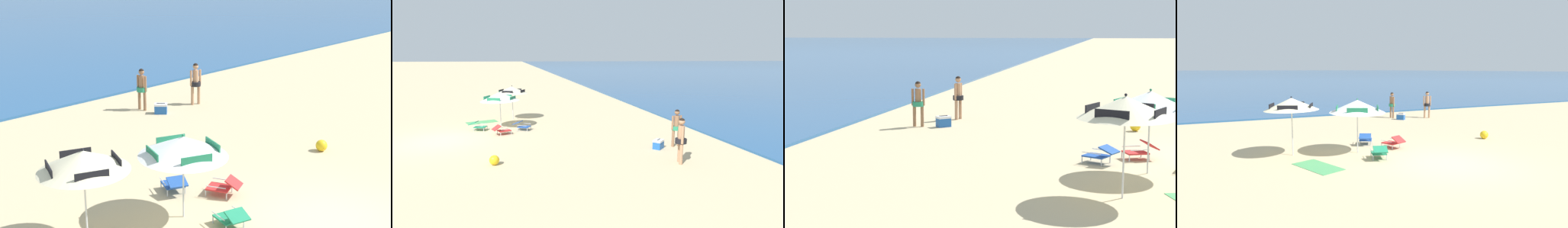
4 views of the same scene
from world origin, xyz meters
TOP-DOWN VIEW (x-y plane):
  - beach_umbrella_striped_main at (-2.27, 2.77)m, footprint 2.20×2.21m
  - beach_umbrella_striped_second at (-4.61, 3.43)m, footprint 2.84×2.84m
  - lounge_chair_under_umbrella at (-1.44, 3.92)m, footprint 0.86×1.01m
  - lounge_chair_beside_umbrella at (-0.65, 2.86)m, footprint 0.83×1.02m
  - person_standing_near_shore at (5.48, 9.60)m, footprint 0.50×0.43m
  - person_standing_beside at (3.39, 10.59)m, footprint 0.41×0.50m
  - cooler_box at (3.54, 9.66)m, footprint 0.59×0.60m
  - beach_ball at (4.07, 2.78)m, footprint 0.37×0.37m

SIDE VIEW (x-z plane):
  - beach_ball at x=4.07m, z-range 0.00..0.37m
  - cooler_box at x=3.54m, z-range -0.01..0.42m
  - lounge_chair_beside_umbrella at x=-0.65m, z-range 0.01..0.53m
  - lounge_chair_under_umbrella at x=-1.44m, z-range 0.02..0.53m
  - person_standing_beside at x=3.39m, z-range 0.13..1.82m
  - person_standing_near_shore at x=5.48m, z-range 0.14..1.88m
  - beach_umbrella_striped_main at x=-2.27m, z-range 0.75..2.86m
  - beach_umbrella_striped_second at x=-4.61m, z-range 0.82..3.03m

